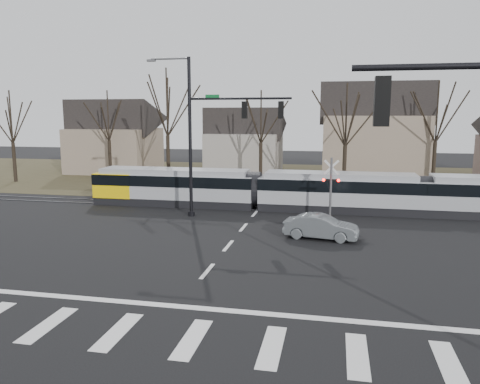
# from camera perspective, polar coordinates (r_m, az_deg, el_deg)

# --- Properties ---
(ground) EXTENTS (140.00, 140.00, 0.00)m
(ground) POSITION_cam_1_polar(r_m,az_deg,el_deg) (18.53, -5.70, -11.56)
(ground) COLOR black
(grass_verge) EXTENTS (140.00, 28.00, 0.01)m
(grass_verge) POSITION_cam_1_polar(r_m,az_deg,el_deg) (49.23, 5.38, 1.67)
(grass_verge) COLOR #38331E
(grass_verge) RESTS_ON ground
(crosswalk) EXTENTS (27.00, 2.60, 0.01)m
(crosswalk) POSITION_cam_1_polar(r_m,az_deg,el_deg) (15.08, -10.40, -16.78)
(crosswalk) COLOR silver
(crosswalk) RESTS_ON ground
(stop_line) EXTENTS (28.00, 0.35, 0.01)m
(stop_line) POSITION_cam_1_polar(r_m,az_deg,el_deg) (16.95, -7.55, -13.65)
(stop_line) COLOR silver
(stop_line) RESTS_ON ground
(lane_dashes) EXTENTS (0.18, 30.00, 0.01)m
(lane_dashes) POSITION_cam_1_polar(r_m,az_deg,el_deg) (33.58, 2.40, -1.94)
(lane_dashes) COLOR silver
(lane_dashes) RESTS_ON ground
(rail_pair) EXTENTS (90.00, 1.52, 0.06)m
(rail_pair) POSITION_cam_1_polar(r_m,az_deg,el_deg) (33.38, 2.34, -1.97)
(rail_pair) COLOR #59595E
(rail_pair) RESTS_ON ground
(tram) EXTENTS (35.28, 2.62, 2.67)m
(tram) POSITION_cam_1_polar(r_m,az_deg,el_deg) (32.91, 11.71, 0.20)
(tram) COLOR gray
(tram) RESTS_ON ground
(sedan) EXTENTS (2.53, 4.36, 1.30)m
(sedan) POSITION_cam_1_polar(r_m,az_deg,el_deg) (25.60, 9.84, -4.20)
(sedan) COLOR slate
(sedan) RESTS_ON ground
(signal_pole_far) EXTENTS (9.28, 0.44, 10.20)m
(signal_pole_far) POSITION_cam_1_polar(r_m,az_deg,el_deg) (30.00, -3.19, 7.65)
(signal_pole_far) COLOR black
(signal_pole_far) RESTS_ON ground
(rail_crossing_signal) EXTENTS (1.08, 0.36, 4.00)m
(rail_crossing_signal) POSITION_cam_1_polar(r_m,az_deg,el_deg) (29.68, 10.99, 0.07)
(rail_crossing_signal) COLOR #59595B
(rail_crossing_signal) RESTS_ON ground
(tree_row) EXTENTS (59.20, 7.20, 10.00)m
(tree_row) POSITION_cam_1_polar(r_m,az_deg,el_deg) (42.66, 7.29, 7.18)
(tree_row) COLOR black
(tree_row) RESTS_ON ground
(house_a) EXTENTS (9.72, 8.64, 8.60)m
(house_a) POSITION_cam_1_polar(r_m,az_deg,el_deg) (56.49, -15.07, 6.92)
(house_a) COLOR #7F6E5C
(house_a) RESTS_ON ground
(house_b) EXTENTS (8.64, 7.56, 7.65)m
(house_b) POSITION_cam_1_polar(r_m,az_deg,el_deg) (53.55, 0.55, 6.60)
(house_b) COLOR gray
(house_b) RESTS_ON ground
(house_c) EXTENTS (10.80, 8.64, 10.10)m
(house_c) POSITION_cam_1_polar(r_m,az_deg,el_deg) (49.67, 16.07, 7.47)
(house_c) COLOR #7F6E5C
(house_c) RESTS_ON ground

